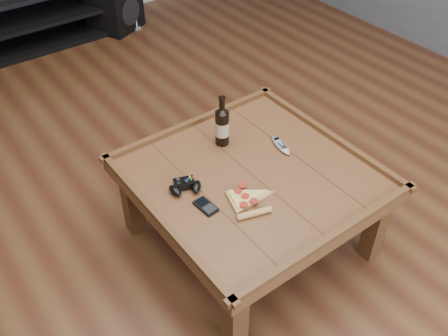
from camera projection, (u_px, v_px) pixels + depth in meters
ground at (249, 240)px, 2.55m from camera, size 6.00×6.00×0.00m
baseboard at (34, 27)px, 4.34m from camera, size 5.00×0.02×0.10m
coffee_table at (252, 184)px, 2.29m from camera, size 1.03×1.03×0.48m
media_console at (39, 14)px, 4.06m from camera, size 1.40×0.45×0.50m
beer_bottle at (222, 125)px, 2.36m from camera, size 0.07×0.07×0.26m
game_controller at (185, 186)px, 2.16m from camera, size 0.15×0.13×0.04m
pizza_slice at (246, 200)px, 2.11m from camera, size 0.24×0.31×0.03m
smartphone at (206, 206)px, 2.09m from camera, size 0.07×0.11×0.01m
remote_control at (281, 145)px, 2.40m from camera, size 0.08×0.16×0.02m
subwoofer at (114, 7)px, 4.32m from camera, size 0.49×0.49×0.37m
game_console at (131, 15)px, 4.39m from camera, size 0.13×0.20×0.24m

